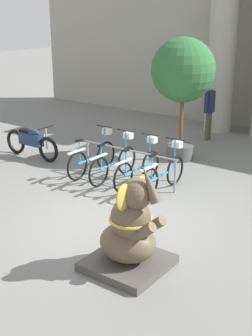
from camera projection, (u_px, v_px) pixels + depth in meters
The scene contains 11 objects.
ground_plane at pixel (118, 223), 8.81m from camera, with size 60.00×60.00×0.00m, color slate.
column_left at pixel (223, 48), 14.65m from camera, with size 1.11×1.11×5.16m.
bike_rack at pixel (129, 158), 10.75m from camera, with size 2.59×0.05×0.77m.
bicycle_0 at pixel (93, 157), 11.28m from camera, with size 0.48×1.77×1.10m.
bicycle_1 at pixel (114, 163), 10.90m from camera, with size 0.48×1.77×1.10m.
bicycle_2 at pixel (138, 168), 10.55m from camera, with size 0.48×1.77×1.10m.
bicycle_3 at pixel (164, 173), 10.19m from camera, with size 0.48×1.77×1.10m.
elephant_statue at pixel (130, 233), 7.10m from camera, with size 1.17×1.17×1.79m.
motorcycle at pixel (31, 141), 12.48m from camera, with size 1.93×0.55×0.93m.
person_pedestrian at pixel (210, 106), 13.98m from camera, with size 0.23×0.47×1.74m.
potted_tree at pixel (183, 74), 11.78m from camera, with size 1.63×1.63×3.17m.
Camera 1 is at (4.84, -6.36, 3.86)m, focal length 50.00 mm.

